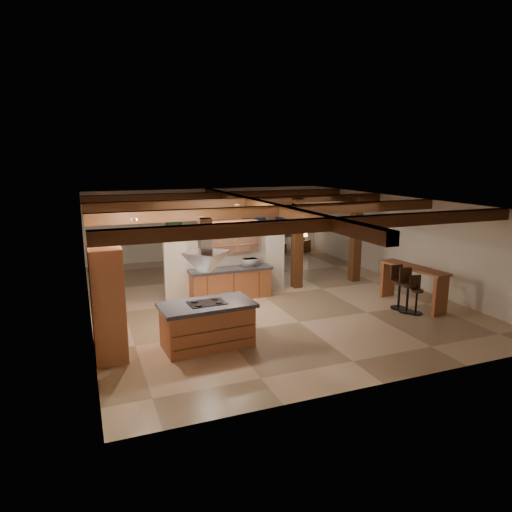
{
  "coord_description": "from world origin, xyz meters",
  "views": [
    {
      "loc": [
        -5.1,
        -12.44,
        4.16
      ],
      "look_at": [
        -0.03,
        0.5,
        1.15
      ],
      "focal_mm": 32.0,
      "sensor_mm": 36.0,
      "label": 1
    }
  ],
  "objects_px": {
    "kitchen_island": "(207,324)",
    "bar_counter": "(413,279)",
    "sofa": "(263,248)",
    "dining_table": "(231,267)"
  },
  "relations": [
    {
      "from": "kitchen_island",
      "to": "bar_counter",
      "type": "relative_size",
      "value": 0.96
    },
    {
      "from": "kitchen_island",
      "to": "bar_counter",
      "type": "xyz_separation_m",
      "value": [
        6.24,
        0.69,
        0.25
      ]
    },
    {
      "from": "bar_counter",
      "to": "kitchen_island",
      "type": "bearing_deg",
      "value": -173.67
    },
    {
      "from": "kitchen_island",
      "to": "sofa",
      "type": "relative_size",
      "value": 1.02
    },
    {
      "from": "sofa",
      "to": "bar_counter",
      "type": "bearing_deg",
      "value": 81.8
    },
    {
      "from": "kitchen_island",
      "to": "sofa",
      "type": "height_order",
      "value": "kitchen_island"
    },
    {
      "from": "dining_table",
      "to": "kitchen_island",
      "type": "bearing_deg",
      "value": -111.13
    },
    {
      "from": "kitchen_island",
      "to": "bar_counter",
      "type": "distance_m",
      "value": 6.28
    },
    {
      "from": "bar_counter",
      "to": "dining_table",
      "type": "bearing_deg",
      "value": 127.09
    },
    {
      "from": "kitchen_island",
      "to": "dining_table",
      "type": "bearing_deg",
      "value": 66.75
    }
  ]
}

